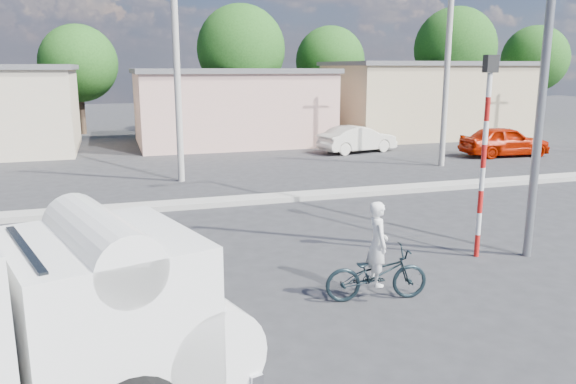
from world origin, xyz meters
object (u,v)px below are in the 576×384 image
object	(u,v)px
bicycle	(377,274)
car_cream	(358,139)
cyclist	(377,259)
traffic_pole	(485,140)
car_red	(504,141)
streetlight	(542,24)

from	to	relation	value
bicycle	car_cream	bearing A→B (deg)	-14.65
bicycle	cyclist	size ratio (longest dim) A/B	1.22
car_cream	traffic_pole	distance (m)	15.81
cyclist	car_red	bearing A→B (deg)	-35.98
car_red	streetlight	xyz separation A→B (m)	(-9.16, -12.25, 4.25)
cyclist	car_red	distance (m)	18.89
car_cream	car_red	world-z (taller)	car_red
cyclist	traffic_pole	distance (m)	3.97
traffic_pole	car_cream	bearing A→B (deg)	75.22
cyclist	traffic_pole	world-z (taller)	traffic_pole
traffic_pole	cyclist	bearing A→B (deg)	-155.16
car_cream	streetlight	distance (m)	16.35
bicycle	car_cream	xyz separation A→B (m)	(7.20, 16.65, 0.16)
car_cream	streetlight	world-z (taller)	streetlight
cyclist	traffic_pole	size ratio (longest dim) A/B	0.35
cyclist	car_red	size ratio (longest dim) A/B	0.37
bicycle	car_red	bearing A→B (deg)	-35.98
streetlight	car_cream	bearing A→B (deg)	78.79
bicycle	cyclist	distance (m)	0.27
car_cream	car_red	distance (m)	6.89
car_red	traffic_pole	bearing A→B (deg)	144.43
bicycle	car_red	distance (m)	18.89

